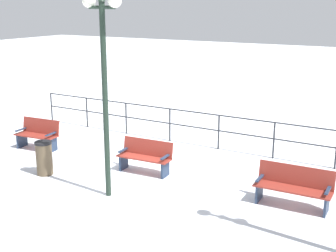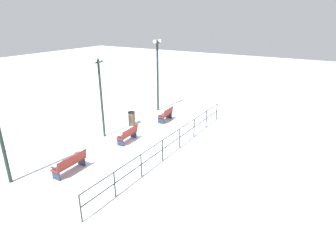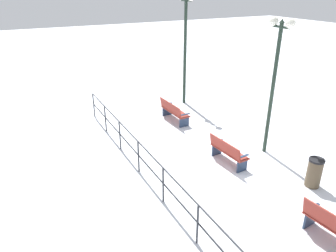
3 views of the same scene
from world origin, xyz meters
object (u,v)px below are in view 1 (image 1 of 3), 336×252
(bench_nearest, at_px, (38,134))
(bench_second, at_px, (145,156))
(lamppost_middle, at_px, (104,59))
(bench_third, at_px, (294,186))
(trash_bin, at_px, (44,158))

(bench_nearest, bearing_deg, bench_second, 84.11)
(bench_nearest, xyz_separation_m, lamppost_middle, (1.77, 4.06, 2.75))
(bench_nearest, relative_size, bench_second, 0.95)
(bench_second, distance_m, lamppost_middle, 3.25)
(bench_second, relative_size, lamppost_middle, 0.33)
(bench_second, distance_m, bench_third, 3.99)
(bench_second, height_order, bench_third, bench_third)
(bench_third, bearing_deg, trash_bin, -79.46)
(bench_second, height_order, lamppost_middle, lamppost_middle)
(lamppost_middle, bearing_deg, trash_bin, -96.32)
(bench_third, distance_m, lamppost_middle, 5.05)
(trash_bin, bearing_deg, bench_third, 102.26)
(bench_nearest, relative_size, lamppost_middle, 0.31)
(bench_nearest, xyz_separation_m, bench_third, (0.17, 7.98, -0.00))
(bench_second, bearing_deg, bench_nearest, -94.20)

